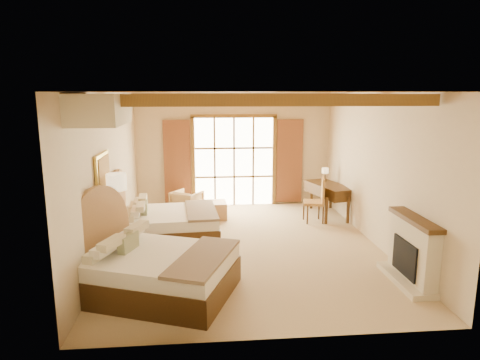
{
  "coord_description": "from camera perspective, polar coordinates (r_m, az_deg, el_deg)",
  "views": [
    {
      "loc": [
        -0.92,
        -8.54,
        3.19
      ],
      "look_at": [
        -0.12,
        0.2,
        1.39
      ],
      "focal_mm": 32.0,
      "sensor_mm": 36.0,
      "label": 1
    }
  ],
  "objects": [
    {
      "name": "wall_back",
      "position": [
        12.18,
        -0.83,
        4.07
      ],
      "size": [
        5.5,
        0.0,
        5.5
      ],
      "primitive_type": "plane",
      "rotation": [
        1.57,
        0.0,
        0.0
      ],
      "color": "beige",
      "rests_on": "ground"
    },
    {
      "name": "bed_near",
      "position": [
        7.12,
        -12.16,
        -11.32
      ],
      "size": [
        2.84,
        2.4,
        1.49
      ],
      "rotation": [
        0.0,
        0.0,
        -0.37
      ],
      "color": "#482E13",
      "rests_on": "floor"
    },
    {
      "name": "floor",
      "position": [
        9.17,
        0.89,
        -8.8
      ],
      "size": [
        7.0,
        7.0,
        0.0
      ],
      "primitive_type": "plane",
      "color": "#CEB28A",
      "rests_on": "ground"
    },
    {
      "name": "ottoman",
      "position": [
        11.08,
        -3.39,
        -4.03
      ],
      "size": [
        0.62,
        0.62,
        0.43
      ],
      "primitive_type": "cube",
      "rotation": [
        0.0,
        0.0,
        0.04
      ],
      "color": "#A17348",
      "rests_on": "floor"
    },
    {
      "name": "canopy_valance",
      "position": [
        6.71,
        -18.18,
        8.96
      ],
      "size": [
        0.7,
        1.4,
        0.45
      ],
      "primitive_type": "cube",
      "color": "beige",
      "rests_on": "ceiling"
    },
    {
      "name": "desk",
      "position": [
        11.49,
        11.75,
        -2.48
      ],
      "size": [
        1.06,
        1.67,
        0.84
      ],
      "rotation": [
        0.0,
        0.0,
        0.27
      ],
      "color": "#482E13",
      "rests_on": "floor"
    },
    {
      "name": "nightstand",
      "position": [
        8.57,
        -15.59,
        -8.69
      ],
      "size": [
        0.61,
        0.61,
        0.56
      ],
      "primitive_type": "cube",
      "rotation": [
        0.0,
        0.0,
        0.37
      ],
      "color": "#482E13",
      "rests_on": "floor"
    },
    {
      "name": "painting",
      "position": [
        8.12,
        -17.8,
        0.81
      ],
      "size": [
        0.06,
        0.95,
        0.75
      ],
      "color": "gold",
      "rests_on": "wall_left"
    },
    {
      "name": "desk_chair",
      "position": [
        10.89,
        9.91,
        -3.72
      ],
      "size": [
        0.59,
        0.59,
        1.13
      ],
      "rotation": [
        0.0,
        0.0,
        -0.22
      ],
      "color": "#AB7A32",
      "rests_on": "floor"
    },
    {
      "name": "bed_far",
      "position": [
        9.52,
        -10.5,
        -5.51
      ],
      "size": [
        2.24,
        1.75,
        1.41
      ],
      "rotation": [
        0.0,
        0.0,
        0.07
      ],
      "color": "#482E13",
      "rests_on": "floor"
    },
    {
      "name": "desk_lamp",
      "position": [
        11.77,
        11.3,
        1.17
      ],
      "size": [
        0.18,
        0.18,
        0.36
      ],
      "color": "#312516",
      "rests_on": "desk"
    },
    {
      "name": "armchair",
      "position": [
        11.49,
        -7.09,
        -2.99
      ],
      "size": [
        0.95,
        0.96,
        0.64
      ],
      "primitive_type": "imported",
      "rotation": [
        0.0,
        0.0,
        -3.69
      ],
      "color": "tan",
      "rests_on": "floor"
    },
    {
      "name": "ceiling_beams",
      "position": [
        8.59,
        0.95,
        10.84
      ],
      "size": [
        5.39,
        4.6,
        0.18
      ],
      "primitive_type": null,
      "color": "brown",
      "rests_on": "ceiling"
    },
    {
      "name": "wall_left",
      "position": [
        8.88,
        -17.01,
        0.75
      ],
      "size": [
        0.0,
        7.0,
        7.0
      ],
      "primitive_type": "plane",
      "rotation": [
        1.57,
        0.0,
        1.57
      ],
      "color": "beige",
      "rests_on": "ground"
    },
    {
      "name": "floor_lamp",
      "position": [
        8.25,
        -16.13,
        -0.96
      ],
      "size": [
        0.36,
        0.36,
        1.72
      ],
      "color": "#312516",
      "rests_on": "floor"
    },
    {
      "name": "wall_right",
      "position": [
        9.43,
        17.78,
        1.31
      ],
      "size": [
        0.0,
        7.0,
        7.0
      ],
      "primitive_type": "plane",
      "rotation": [
        1.57,
        0.0,
        -1.57
      ],
      "color": "beige",
      "rests_on": "ground"
    },
    {
      "name": "french_doors",
      "position": [
        12.17,
        -0.8,
        2.4
      ],
      "size": [
        3.95,
        0.08,
        2.6
      ],
      "color": "white",
      "rests_on": "ground"
    },
    {
      "name": "fireplace",
      "position": [
        7.9,
        21.91,
        -9.13
      ],
      "size": [
        0.46,
        1.4,
        1.16
      ],
      "color": "beige",
      "rests_on": "ground"
    },
    {
      "name": "ceiling",
      "position": [
        8.59,
        0.96,
        11.64
      ],
      "size": [
        7.0,
        7.0,
        0.0
      ],
      "primitive_type": "plane",
      "rotation": [
        3.14,
        0.0,
        0.0
      ],
      "color": "#AB7635",
      "rests_on": "ground"
    }
  ]
}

